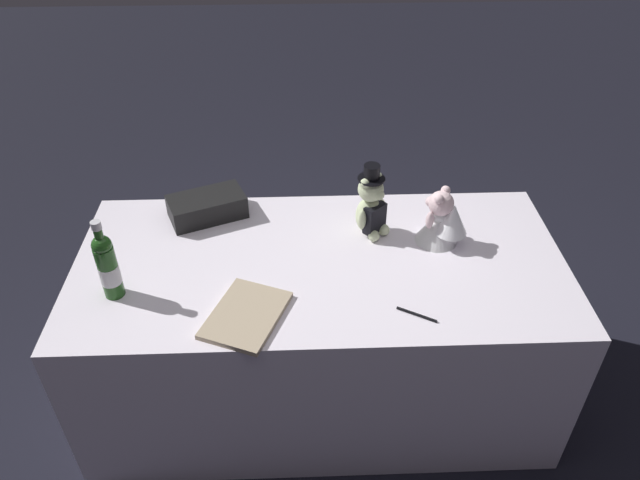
% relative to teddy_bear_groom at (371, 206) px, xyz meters
% --- Properties ---
extents(ground_plane, '(12.00, 12.00, 0.00)m').
position_rel_teddy_bear_groom_xyz_m(ground_plane, '(0.21, 0.18, -0.88)').
color(ground_plane, black).
extents(reception_table, '(1.88, 0.90, 0.75)m').
position_rel_teddy_bear_groom_xyz_m(reception_table, '(0.21, 0.18, -0.51)').
color(reception_table, white).
rests_on(reception_table, ground_plane).
extents(teddy_bear_groom, '(0.14, 0.14, 0.31)m').
position_rel_teddy_bear_groom_xyz_m(teddy_bear_groom, '(0.00, 0.00, 0.00)').
color(teddy_bear_groom, beige).
rests_on(teddy_bear_groom, reception_table).
extents(teddy_bear_bride, '(0.22, 0.20, 0.23)m').
position_rel_teddy_bear_groom_xyz_m(teddy_bear_bride, '(-0.27, 0.07, -0.03)').
color(teddy_bear_bride, white).
rests_on(teddy_bear_bride, reception_table).
extents(champagne_bottle, '(0.07, 0.07, 0.32)m').
position_rel_teddy_bear_groom_xyz_m(champagne_bottle, '(0.95, 0.33, 0.00)').
color(champagne_bottle, '#23541C').
rests_on(champagne_bottle, reception_table).
extents(signing_pen, '(0.14, 0.08, 0.01)m').
position_rel_teddy_bear_groom_xyz_m(signing_pen, '(-0.12, 0.49, -0.13)').
color(signing_pen, black).
rests_on(signing_pen, reception_table).
extents(gift_case_black, '(0.35, 0.27, 0.10)m').
position_rel_teddy_bear_groom_xyz_m(gift_case_black, '(0.67, -0.14, -0.08)').
color(gift_case_black, black).
rests_on(gift_case_black, reception_table).
extents(guestbook, '(0.32, 0.37, 0.02)m').
position_rel_teddy_bear_groom_xyz_m(guestbook, '(0.47, 0.47, -0.12)').
color(guestbook, tan).
rests_on(guestbook, reception_table).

